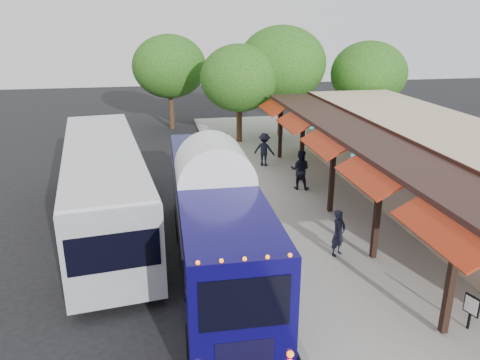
{
  "coord_description": "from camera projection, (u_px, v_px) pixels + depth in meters",
  "views": [
    {
      "loc": [
        -3.1,
        -12.88,
        7.79
      ],
      "look_at": [
        0.01,
        4.04,
        1.8
      ],
      "focal_mm": 35.0,
      "sensor_mm": 36.0,
      "label": 1
    }
  ],
  "objects": [
    {
      "name": "coach_bus",
      "position": [
        215.0,
        217.0,
        14.65
      ],
      "size": [
        2.48,
        10.98,
        3.49
      ],
      "rotation": [
        0.0,
        0.0,
        -0.02
      ],
      "color": "#0B064D",
      "rests_on": "ground"
    },
    {
      "name": "curb",
      "position": [
        241.0,
        221.0,
        18.75
      ],
      "size": [
        0.2,
        40.0,
        0.16
      ],
      "primitive_type": "cube",
      "color": "gray",
      "rests_on": "ground"
    },
    {
      "name": "station_shelter",
      "position": [
        436.0,
        167.0,
        19.59
      ],
      "size": [
        8.15,
        20.0,
        3.6
      ],
      "color": "#C9AE8B",
      "rests_on": "ground"
    },
    {
      "name": "sign_board",
      "position": [
        471.0,
        307.0,
        11.92
      ],
      "size": [
        0.17,
        0.43,
        0.97
      ],
      "rotation": [
        0.0,
        0.0,
        0.3
      ],
      "color": "black",
      "rests_on": "sidewalk"
    },
    {
      "name": "city_bus",
      "position": [
        105.0,
        184.0,
        17.7
      ],
      "size": [
        4.2,
        12.51,
        3.3
      ],
      "rotation": [
        0.0,
        0.0,
        0.13
      ],
      "color": "gray",
      "rests_on": "ground"
    },
    {
      "name": "tree_right",
      "position": [
        369.0,
        74.0,
        30.92
      ],
      "size": [
        5.0,
        5.0,
        6.4
      ],
      "color": "#382314",
      "rests_on": "ground"
    },
    {
      "name": "tree_left",
      "position": [
        239.0,
        78.0,
        29.21
      ],
      "size": [
        4.93,
        4.93,
        6.31
      ],
      "color": "#382314",
      "rests_on": "ground"
    },
    {
      "name": "tree_far",
      "position": [
        169.0,
        67.0,
        33.26
      ],
      "size": [
        5.26,
        5.26,
        6.73
      ],
      "color": "#382314",
      "rests_on": "ground"
    },
    {
      "name": "ground",
      "position": [
        262.0,
        273.0,
        15.05
      ],
      "size": [
        90.0,
        90.0,
        0.0
      ],
      "primitive_type": "plane",
      "color": "black",
      "rests_on": "ground"
    },
    {
      "name": "ped_a",
      "position": [
        339.0,
        233.0,
        15.65
      ],
      "size": [
        0.71,
        0.65,
        1.62
      ],
      "primitive_type": "imported",
      "rotation": [
        0.0,
        0.0,
        0.58
      ],
      "color": "black",
      "rests_on": "sidewalk"
    },
    {
      "name": "ped_b",
      "position": [
        300.0,
        170.0,
        21.77
      ],
      "size": [
        1.12,
        1.02,
        1.87
      ],
      "primitive_type": "imported",
      "rotation": [
        0.0,
        0.0,
        2.73
      ],
      "color": "black",
      "rests_on": "sidewalk"
    },
    {
      "name": "ped_d",
      "position": [
        264.0,
        150.0,
        25.23
      ],
      "size": [
        1.34,
        1.18,
        1.8
      ],
      "primitive_type": "imported",
      "rotation": [
        0.0,
        0.0,
        2.59
      ],
      "color": "black",
      "rests_on": "sidewalk"
    },
    {
      "name": "ped_c",
      "position": [
        230.0,
        156.0,
        24.29
      ],
      "size": [
        1.07,
        0.74,
        1.68
      ],
      "primitive_type": "imported",
      "rotation": [
        0.0,
        0.0,
        3.52
      ],
      "color": "black",
      "rests_on": "sidewalk"
    },
    {
      "name": "sidewalk",
      "position": [
        357.0,
        212.0,
        19.59
      ],
      "size": [
        10.0,
        40.0,
        0.15
      ],
      "primitive_type": "cube",
      "color": "#9E9B93",
      "rests_on": "ground"
    },
    {
      "name": "tree_mid",
      "position": [
        282.0,
        64.0,
        30.54
      ],
      "size": [
        5.76,
        5.76,
        7.37
      ],
      "color": "#382314",
      "rests_on": "ground"
    }
  ]
}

